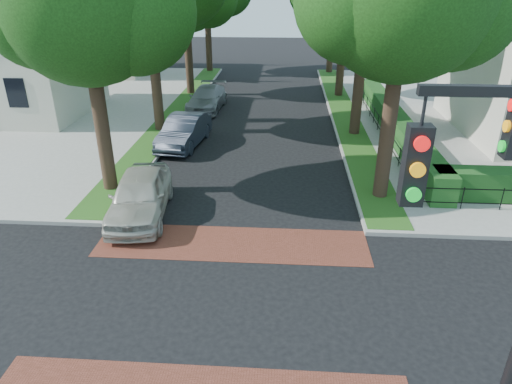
% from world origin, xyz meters
% --- Properties ---
extents(ground, '(120.00, 120.00, 0.00)m').
position_xyz_m(ground, '(0.00, 0.00, 0.00)').
color(ground, black).
rests_on(ground, ground).
extents(crosswalk_far, '(9.00, 2.20, 0.01)m').
position_xyz_m(crosswalk_far, '(0.00, 3.20, 0.01)').
color(crosswalk_far, brown).
rests_on(crosswalk_far, ground).
extents(grass_strip_ne, '(1.60, 29.80, 0.02)m').
position_xyz_m(grass_strip_ne, '(5.40, 19.10, 0.16)').
color(grass_strip_ne, '#294F16').
rests_on(grass_strip_ne, sidewalk_ne).
extents(grass_strip_nw, '(1.60, 29.80, 0.02)m').
position_xyz_m(grass_strip_nw, '(-5.40, 19.10, 0.16)').
color(grass_strip_nw, '#294F16').
rests_on(grass_strip_nw, sidewalk_nw).
extents(tree_left_near, '(7.50, 6.45, 10.20)m').
position_xyz_m(tree_left_near, '(-5.40, 7.23, 7.27)').
color(tree_left_near, black).
rests_on(tree_left_near, sidewalk_nw).
extents(hedge_main_road, '(1.00, 18.00, 1.20)m').
position_xyz_m(hedge_main_road, '(7.70, 15.00, 0.75)').
color(hedge_main_road, '#1B4517').
rests_on(hedge_main_road, sidewalk_ne).
extents(fence_main_road, '(0.06, 18.00, 0.90)m').
position_xyz_m(fence_main_road, '(6.90, 15.00, 0.60)').
color(fence_main_road, black).
rests_on(fence_main_road, sidewalk_ne).
extents(house_left_near, '(10.00, 9.00, 10.14)m').
position_xyz_m(house_left_near, '(-15.49, 17.99, 5.04)').
color(house_left_near, beige).
rests_on(house_left_near, sidewalk_nw).
extents(house_left_far, '(10.00, 9.00, 10.14)m').
position_xyz_m(house_left_far, '(-15.49, 31.99, 5.04)').
color(house_left_far, beige).
rests_on(house_left_far, sidewalk_nw).
extents(parked_car_front, '(2.48, 5.04, 1.65)m').
position_xyz_m(parked_car_front, '(-3.60, 5.00, 0.83)').
color(parked_car_front, '#BBB6A8').
rests_on(parked_car_front, ground).
extents(parked_car_middle, '(2.23, 4.92, 1.57)m').
position_xyz_m(parked_car_middle, '(-3.60, 12.76, 0.78)').
color(parked_car_middle, '#222833').
rests_on(parked_car_middle, ground).
extents(parked_car_rear, '(2.31, 5.18, 1.47)m').
position_xyz_m(parked_car_rear, '(-3.60, 20.01, 0.74)').
color(parked_car_rear, gray).
rests_on(parked_car_rear, ground).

